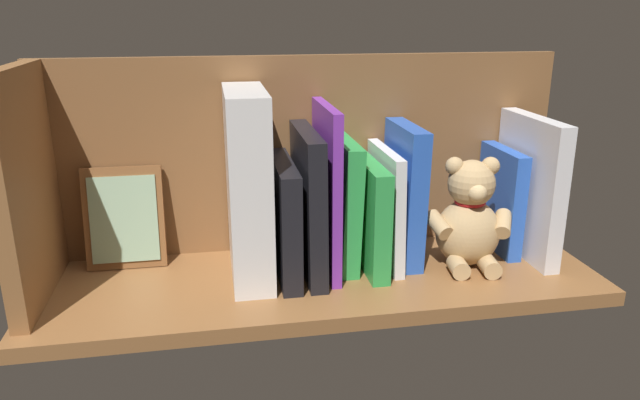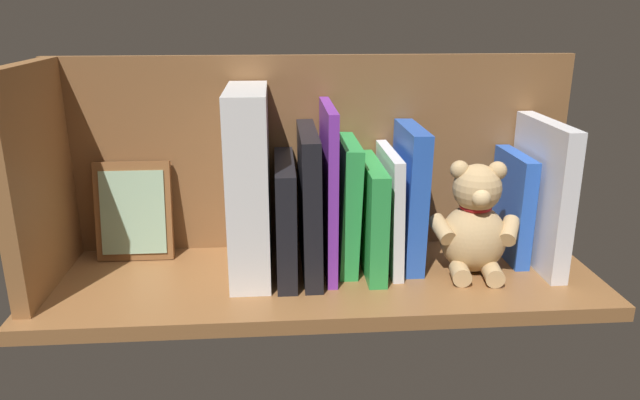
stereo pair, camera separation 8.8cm
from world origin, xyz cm
name	(u,v)px [view 2 (the right image)]	position (x,y,z in cm)	size (l,w,h in cm)	color
ground_plane	(320,279)	(0.00, 0.00, -1.10)	(84.59, 28.90, 2.20)	brown
shelf_back_panel	(314,154)	(0.00, -12.20, 16.00)	(84.59, 1.50, 32.01)	brown
shelf_side_divider	(37,179)	(40.29, 0.00, 16.00)	(2.40, 22.90, 32.01)	brown
book_0	(541,194)	(-34.80, -1.93, 11.44)	(2.61, 18.24, 22.87)	silver
book_1	(512,206)	(-31.44, -4.56, 8.63)	(2.31, 12.97, 17.27)	blue
teddy_bear	(474,224)	(-23.55, 0.85, 7.70)	(14.07, 12.08, 17.49)	tan
book_2	(409,196)	(-14.30, -3.87, 10.94)	(2.95, 14.36, 21.89)	blue
book_3	(389,208)	(-11.12, -3.13, 9.21)	(1.63, 15.83, 18.41)	silver
book_4	(371,215)	(-8.05, -2.28, 8.40)	(2.72, 17.53, 16.79)	green
book_5	(346,204)	(-4.43, -3.77, 9.92)	(2.73, 14.55, 19.84)	green
book_6	(328,189)	(-1.44, -2.52, 12.79)	(1.47, 17.06, 25.58)	purple
book_7	(309,202)	(1.51, -1.78, 11.02)	(2.64, 18.54, 22.03)	black
book_8	(285,217)	(5.17, -1.73, 8.74)	(2.89, 18.63, 17.48)	black
dictionary_thick_white	(249,184)	(10.45, -1.86, 14.10)	(5.89, 18.18, 28.19)	white
picture_frame_leaning	(134,211)	(29.44, -8.63, 7.86)	(12.09, 4.23, 15.94)	brown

